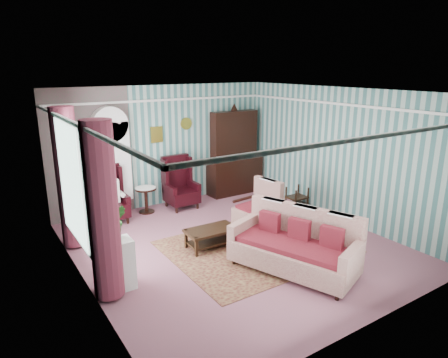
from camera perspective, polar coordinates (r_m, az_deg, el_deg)
floor at (r=7.79m, az=1.39°, el=-9.43°), size 6.00×6.00×0.00m
room_shell at (r=6.99m, az=-3.52°, el=4.94°), size 5.53×6.02×2.91m
bookcase at (r=9.30m, az=-15.59°, el=1.55°), size 0.80×0.28×2.24m
dresser_hutch at (r=10.58m, az=1.58°, el=4.16°), size 1.50×0.56×2.36m
wingback_left at (r=9.00m, az=-16.09°, el=-2.24°), size 0.76×0.80×1.25m
wingback_right at (r=9.62m, az=-6.13°, el=-0.54°), size 0.76×0.80×1.25m
seated_woman at (r=9.01m, az=-16.08°, el=-2.45°), size 0.44×0.40×1.18m
round_side_table at (r=9.51m, az=-11.05°, el=-2.99°), size 0.50×0.50×0.60m
nest_table at (r=9.80m, az=10.37°, el=-2.57°), size 0.45×0.38×0.54m
plant_stand at (r=6.43m, az=-15.30°, el=-11.84°), size 0.55×0.35×0.80m
rug at (r=7.73m, az=4.52°, el=-9.64°), size 3.20×2.60×0.01m
sofa at (r=6.79m, az=9.91°, el=-9.39°), size 1.69×2.33×0.92m
floral_armchair at (r=8.35m, az=4.79°, el=-3.83°), size 0.86×0.93×1.04m
coffee_table at (r=7.63m, az=-1.84°, el=-8.43°), size 0.98×0.57×0.37m
potted_plant_a at (r=6.02m, az=-16.32°, el=-7.25°), size 0.51×0.48×0.46m
potted_plant_b at (r=6.30m, az=-15.12°, el=-5.80°), size 0.35×0.32×0.52m
potted_plant_c at (r=6.20m, az=-16.46°, el=-6.87°), size 0.29×0.29×0.40m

